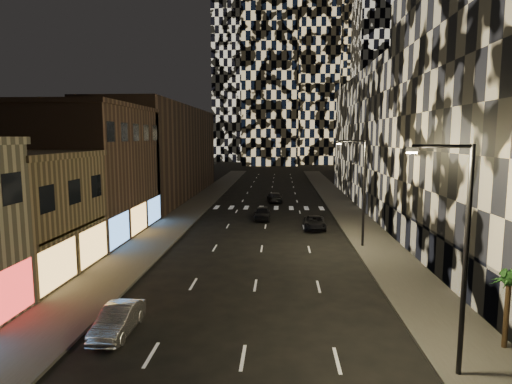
# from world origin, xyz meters

# --- Properties ---
(sidewalk_left) EXTENTS (4.00, 120.00, 0.15)m
(sidewalk_left) POSITION_xyz_m (-10.00, 50.00, 0.07)
(sidewalk_left) COLOR #47443F
(sidewalk_left) RESTS_ON ground
(sidewalk_right) EXTENTS (4.00, 120.00, 0.15)m
(sidewalk_right) POSITION_xyz_m (10.00, 50.00, 0.07)
(sidewalk_right) COLOR #47443F
(sidewalk_right) RESTS_ON ground
(curb_left) EXTENTS (0.20, 120.00, 0.15)m
(curb_left) POSITION_xyz_m (-7.90, 50.00, 0.07)
(curb_left) COLOR #4C4C47
(curb_left) RESTS_ON ground
(curb_right) EXTENTS (0.20, 120.00, 0.15)m
(curb_right) POSITION_xyz_m (7.90, 50.00, 0.07)
(curb_right) COLOR #4C4C47
(curb_right) RESTS_ON ground
(retail_tan) EXTENTS (10.00, 10.00, 8.00)m
(retail_tan) POSITION_xyz_m (-17.00, 21.00, 4.00)
(retail_tan) COLOR #796548
(retail_tan) RESTS_ON ground
(retail_brown) EXTENTS (10.00, 15.00, 12.00)m
(retail_brown) POSITION_xyz_m (-17.00, 33.50, 6.00)
(retail_brown) COLOR brown
(retail_brown) RESTS_ON ground
(retail_filler_left) EXTENTS (10.00, 40.00, 14.00)m
(retail_filler_left) POSITION_xyz_m (-17.00, 60.00, 7.00)
(retail_filler_left) COLOR brown
(retail_filler_left) RESTS_ON ground
(midrise_base) EXTENTS (0.60, 25.00, 3.00)m
(midrise_base) POSITION_xyz_m (12.30, 24.50, 1.50)
(midrise_base) COLOR #383838
(midrise_base) RESTS_ON ground
(midrise_filler_right) EXTENTS (16.00, 40.00, 18.00)m
(midrise_filler_right) POSITION_xyz_m (20.00, 57.00, 9.00)
(midrise_filler_right) COLOR #232326
(midrise_filler_right) RESTS_ON ground
(tower_right_mid) EXTENTS (20.00, 20.00, 100.00)m
(tower_right_mid) POSITION_xyz_m (35.00, 135.00, 50.00)
(tower_right_mid) COLOR black
(tower_right_mid) RESTS_ON ground
(tower_left_back) EXTENTS (24.00, 24.00, 120.00)m
(tower_left_back) POSITION_xyz_m (-12.00, 165.00, 60.00)
(tower_left_back) COLOR black
(tower_left_back) RESTS_ON ground
(tower_center_low) EXTENTS (18.00, 18.00, 95.00)m
(tower_center_low) POSITION_xyz_m (-2.00, 140.00, 47.50)
(tower_center_low) COLOR black
(tower_center_low) RESTS_ON ground
(streetlight_near) EXTENTS (2.55, 0.25, 9.00)m
(streetlight_near) POSITION_xyz_m (8.35, 10.00, 5.35)
(streetlight_near) COLOR black
(streetlight_near) RESTS_ON sidewalk_right
(streetlight_far) EXTENTS (2.55, 0.25, 9.00)m
(streetlight_far) POSITION_xyz_m (8.35, 30.00, 5.35)
(streetlight_far) COLOR black
(streetlight_far) RESTS_ON sidewalk_right
(car_silver_parked) EXTENTS (1.46, 4.09, 1.34)m
(car_silver_parked) POSITION_xyz_m (-6.18, 12.90, 0.67)
(car_silver_parked) COLOR #A9A9AF
(car_silver_parked) RESTS_ON ground
(car_dark_midlane) EXTENTS (1.79, 4.41, 1.50)m
(car_dark_midlane) POSITION_xyz_m (-0.50, 41.73, 0.75)
(car_dark_midlane) COLOR black
(car_dark_midlane) RESTS_ON ground
(car_dark_oncoming) EXTENTS (2.52, 5.06, 1.41)m
(car_dark_oncoming) POSITION_xyz_m (0.76, 55.08, 0.71)
(car_dark_oncoming) COLOR black
(car_dark_oncoming) RESTS_ON ground
(car_dark_rightlane) EXTENTS (2.30, 4.77, 1.31)m
(car_dark_rightlane) POSITION_xyz_m (5.08, 37.08, 0.65)
(car_dark_rightlane) COLOR black
(car_dark_rightlane) RESTS_ON ground
(palm_tree) EXTENTS (1.77, 1.78, 3.51)m
(palm_tree) POSITION_xyz_m (11.50, 12.31, 3.04)
(palm_tree) COLOR #47331E
(palm_tree) RESTS_ON sidewalk_right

